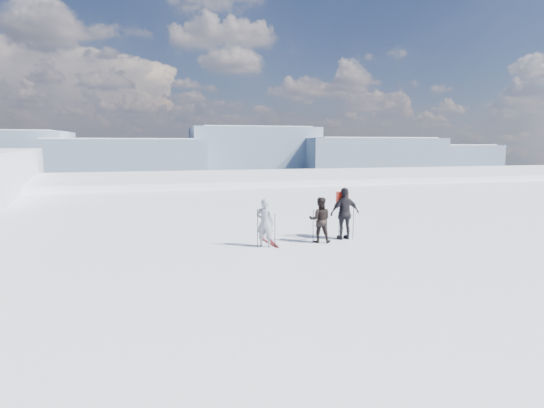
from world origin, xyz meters
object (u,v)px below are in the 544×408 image
(skier_dark, at_px, (320,220))
(skier_pack, at_px, (345,214))
(skis_loose, at_px, (270,242))
(skier_grey, at_px, (265,223))

(skier_dark, bearing_deg, skier_pack, -148.15)
(skier_pack, bearing_deg, skier_dark, 10.95)
(skier_dark, distance_m, skis_loose, 1.95)
(skier_dark, bearing_deg, skier_grey, 24.04)
(skier_dark, height_order, skis_loose, skier_dark)
(skier_grey, xyz_separation_m, skier_pack, (3.12, 0.37, 0.13))
(skier_grey, distance_m, skier_dark, 2.07)
(skis_loose, bearing_deg, skier_pack, -3.34)
(skier_dark, relative_size, skier_pack, 0.85)
(skier_pack, relative_size, skis_loose, 1.13)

